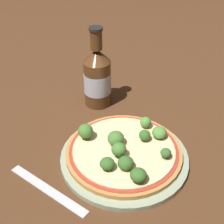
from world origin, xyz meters
TOP-DOWN VIEW (x-y plane):
  - ground_plane at (0.00, 0.00)m, footprint 3.00×3.00m
  - plate at (0.01, 0.01)m, footprint 0.27×0.27m
  - pizza at (0.01, 0.01)m, footprint 0.25×0.25m
  - broccoli_floret_0 at (-0.01, -0.08)m, footprint 0.03×0.03m
  - broccoli_floret_1 at (-0.01, -0.00)m, footprint 0.03×0.03m
  - broccoli_floret_2 at (-0.05, 0.08)m, footprint 0.03×0.03m
  - broccoli_floret_3 at (0.00, 0.03)m, footprint 0.04×0.04m
  - broccoli_floret_4 at (0.06, 0.02)m, footprint 0.03×0.03m
  - broccoli_floret_5 at (-0.02, -0.04)m, footprint 0.03×0.03m
  - broccoli_floret_6 at (0.09, 0.05)m, footprint 0.03×0.03m
  - broccoli_floret_7 at (0.10, 0.01)m, footprint 0.03×0.03m
  - broccoli_floret_8 at (0.07, -0.05)m, footprint 0.02×0.02m
  - broccoli_floret_9 at (-0.05, -0.02)m, footprint 0.03×0.03m
  - beer_bottle at (0.06, 0.23)m, footprint 0.07×0.07m
  - fork at (-0.17, 0.01)m, footprint 0.10×0.19m

SIDE VIEW (x-z plane):
  - ground_plane at x=0.00m, z-range 0.00..0.00m
  - fork at x=-0.17m, z-range 0.00..0.00m
  - plate at x=0.01m, z-range 0.00..0.01m
  - pizza at x=0.01m, z-range 0.01..0.03m
  - broccoli_floret_7 at x=0.10m, z-range 0.03..0.05m
  - broccoli_floret_8 at x=0.07m, z-range 0.03..0.05m
  - broccoli_floret_5 at x=-0.02m, z-range 0.03..0.05m
  - broccoli_floret_9 at x=-0.05m, z-range 0.03..0.05m
  - broccoli_floret_4 at x=0.06m, z-range 0.03..0.05m
  - broccoli_floret_6 at x=0.09m, z-range 0.03..0.05m
  - broccoli_floret_0 at x=-0.01m, z-range 0.03..0.06m
  - broccoli_floret_3 at x=0.00m, z-range 0.03..0.06m
  - broccoli_floret_1 at x=-0.01m, z-range 0.03..0.06m
  - broccoli_floret_2 at x=-0.05m, z-range 0.03..0.06m
  - beer_bottle at x=0.06m, z-range -0.03..0.19m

